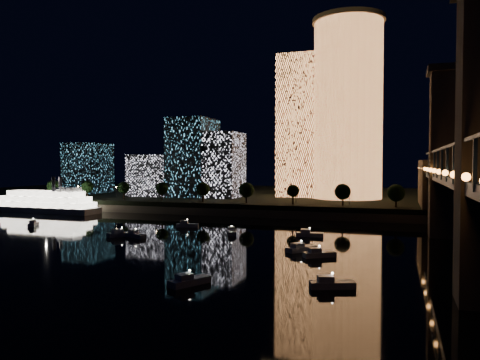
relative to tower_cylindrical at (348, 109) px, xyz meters
The scene contains 11 objects.
ground 140.21m from the tower_cylindrical, 102.08° to the right, with size 520.00×520.00×0.00m, color black.
far_bank 61.49m from the tower_cylindrical, 131.57° to the left, with size 420.00×160.00×5.00m, color black.
seawall 71.44m from the tower_cylindrical, 120.46° to the right, with size 420.00×6.00×3.00m, color #6B5E4C.
tower_cylindrical is the anchor object (origin of this frame).
tower_rectangular 25.99m from the tower_cylindrical, 162.00° to the left, with size 22.26×22.26×70.84m, color #FF9951.
midrise_blocks 94.55m from the tower_cylindrical, behind, with size 104.04×30.38×39.53m.
truss_bridge 134.40m from the tower_cylindrical, 73.36° to the right, with size 13.00×266.00×50.00m.
riverboat 147.41m from the tower_cylindrical, 154.46° to the right, with size 54.89×12.84×16.45m.
motorboats 133.07m from the tower_cylindrical, 105.14° to the right, with size 115.44×77.37×2.78m.
esplanade_trees 76.77m from the tower_cylindrical, 142.44° to the right, with size 166.43×6.62×8.81m.
street_lamps 80.71m from the tower_cylindrical, 150.46° to the right, with size 132.70×0.70×5.65m.
Camera 1 is at (50.87, -99.50, 21.59)m, focal length 35.00 mm.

